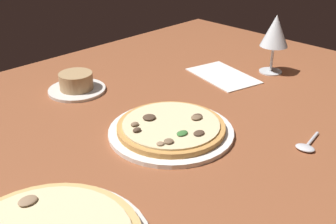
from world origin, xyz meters
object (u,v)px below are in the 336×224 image
(ramekin_on_saucer, at_px, (76,84))
(spoon, at_px, (307,146))
(pizza_main, at_px, (171,129))
(wine_glass_far, at_px, (275,32))
(paper_menu, at_px, (223,76))

(ramekin_on_saucer, height_order, spoon, ramekin_on_saucer)
(pizza_main, distance_m, wine_glass_far, 0.49)
(pizza_main, relative_size, paper_menu, 1.34)
(pizza_main, height_order, wine_glass_far, wine_glass_far)
(wine_glass_far, bearing_deg, pizza_main, -174.37)
(pizza_main, bearing_deg, paper_menu, 20.06)
(pizza_main, height_order, ramekin_on_saucer, ramekin_on_saucer)
(wine_glass_far, xyz_separation_m, spoon, (-0.32, -0.29, -0.12))
(pizza_main, xyz_separation_m, wine_glass_far, (0.47, 0.05, 0.11))
(pizza_main, distance_m, spoon, 0.29)
(paper_menu, bearing_deg, wine_glass_far, -18.72)
(pizza_main, bearing_deg, spoon, -56.93)
(paper_menu, bearing_deg, pizza_main, -146.35)
(ramekin_on_saucer, xyz_separation_m, paper_menu, (0.36, -0.21, -0.02))
(wine_glass_far, height_order, spoon, wine_glass_far)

